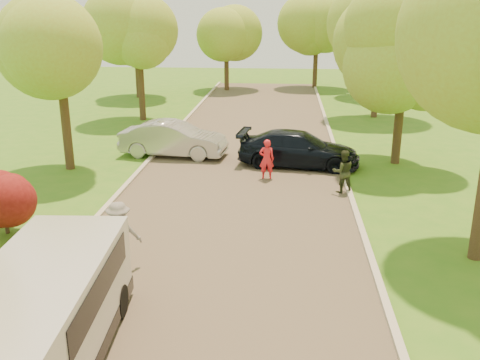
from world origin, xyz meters
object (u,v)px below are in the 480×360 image
(dark_sedan, at_px, (299,149))
(person_olive, at_px, (343,172))
(person_striped, at_px, (267,159))
(silver_sedan, at_px, (173,139))
(skateboarder, at_px, (119,234))
(minivan, at_px, (43,316))
(longboard, at_px, (122,264))

(dark_sedan, distance_m, person_olive, 3.57)
(person_striped, bearing_deg, silver_sedan, -37.83)
(silver_sedan, relative_size, person_olive, 2.99)
(dark_sedan, bearing_deg, skateboarder, 161.58)
(minivan, bearing_deg, person_olive, 54.63)
(skateboarder, bearing_deg, person_striped, -131.00)
(silver_sedan, distance_m, person_olive, 8.20)
(minivan, bearing_deg, dark_sedan, 66.63)
(dark_sedan, xyz_separation_m, person_olive, (1.50, -3.24, 0.05))
(longboard, relative_size, skateboarder, 0.53)
(minivan, height_order, person_olive, minivan)
(person_striped, relative_size, person_olive, 1.00)
(longboard, xyz_separation_m, skateboarder, (-0.00, 0.00, 0.85))
(skateboarder, relative_size, person_olive, 1.07)
(dark_sedan, xyz_separation_m, skateboarder, (-4.62, -9.57, 0.22))
(dark_sedan, height_order, skateboarder, skateboarder)
(person_striped, bearing_deg, dark_sedan, -126.32)
(person_striped, bearing_deg, longboard, 63.51)
(longboard, xyz_separation_m, person_striped, (3.37, 7.69, 0.69))
(dark_sedan, relative_size, longboard, 5.64)
(silver_sedan, height_order, dark_sedan, silver_sedan)
(minivan, xyz_separation_m, silver_sedan, (-0.67, 14.57, -0.27))
(minivan, bearing_deg, silver_sedan, 88.86)
(skateboarder, bearing_deg, longboard, 91.13)
(longboard, bearing_deg, skateboarder, -88.87)
(silver_sedan, distance_m, longboard, 10.70)
(silver_sedan, xyz_separation_m, person_striped, (4.22, -2.96, 0.01))
(skateboarder, relative_size, person_striped, 1.07)
(minivan, xyz_separation_m, skateboarder, (0.18, 3.92, -0.09))
(dark_sedan, bearing_deg, minivan, 167.75)
(skateboarder, xyz_separation_m, person_striped, (3.37, 7.69, -0.16))
(person_olive, bearing_deg, person_striped, -34.97)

